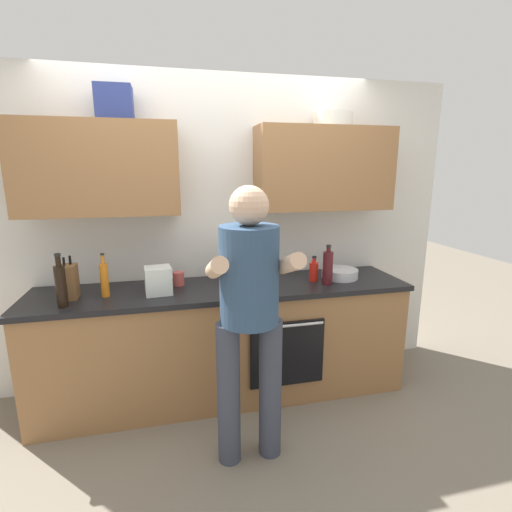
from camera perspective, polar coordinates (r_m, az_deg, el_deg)
The scene contains 15 objects.
ground_plane at distance 3.28m, azimuth -4.48°, elevation -19.77°, with size 12.00×12.00×0.00m, color #756B5B.
back_wall_unit at distance 3.05m, azimuth -5.77°, elevation 7.58°, with size 4.00×0.38×2.50m.
counter at distance 3.06m, azimuth -4.59°, elevation -12.65°, with size 2.84×0.67×0.90m.
person_standing at distance 2.20m, azimuth -0.98°, elevation -7.58°, with size 0.49×0.45×1.69m.
bottle_syrup at distance 3.00m, azimuth -4.70°, elevation -2.01°, with size 0.05×0.05×0.26m.
bottle_vinegar at distance 2.76m, azimuth -1.89°, elevation -3.35°, with size 0.07×0.07×0.24m.
bottle_wine at distance 2.96m, azimuth 10.76°, elevation -1.71°, with size 0.08×0.08×0.31m.
bottle_soy at distance 2.74m, azimuth -27.33°, elevation -3.87°, with size 0.07×0.07×0.35m.
bottle_hotsauce at distance 3.05m, azimuth 8.70°, elevation -2.25°, with size 0.07×0.07×0.20m.
bottle_juice at distance 2.84m, azimuth -21.87°, elevation -3.25°, with size 0.06×0.06×0.31m.
cup_ceramic at distance 2.97m, azimuth -11.58°, elevation -3.37°, with size 0.08×0.08×0.10m, color #BF4C47.
mixing_bowl at distance 3.18m, azimuth 12.49°, elevation -2.58°, with size 0.30×0.30×0.07m, color silver.
knife_block at distance 2.90m, azimuth -26.30°, elevation -3.49°, with size 0.10×0.14×0.30m.
potted_herb at distance 3.00m, azimuth -1.10°, elevation -0.95°, with size 0.16×0.16×0.28m.
grocery_bag_produce at distance 2.79m, azimuth -14.52°, elevation -3.58°, with size 0.18×0.17×0.20m, color silver.
Camera 1 is at (-0.40, -2.74, 1.77)m, focal length 26.56 mm.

